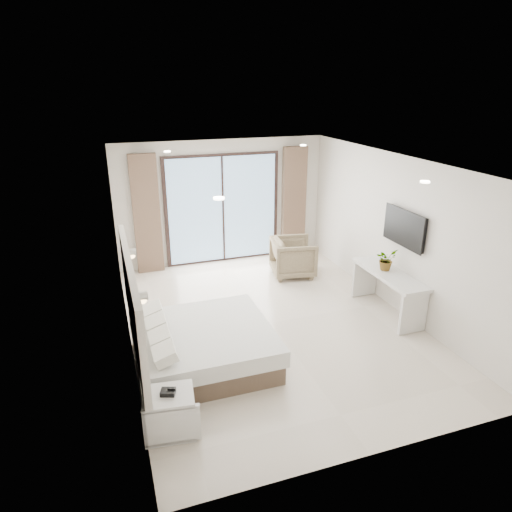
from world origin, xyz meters
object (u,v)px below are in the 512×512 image
object	(u,v)px
bed	(202,346)
nightstand	(169,413)
armchair	(293,255)
console_desk	(388,283)

from	to	relation	value
bed	nightstand	size ratio (longest dim) A/B	3.04
armchair	console_desk	bearing A→B (deg)	-147.03
bed	console_desk	bearing A→B (deg)	7.95
nightstand	console_desk	bearing A→B (deg)	30.22
armchair	bed	bearing A→B (deg)	145.53
nightstand	console_desk	world-z (taller)	console_desk
armchair	nightstand	bearing A→B (deg)	150.16
bed	console_desk	size ratio (longest dim) A/B	1.17
console_desk	armchair	size ratio (longest dim) A/B	1.88
nightstand	armchair	xyz separation A→B (m)	(3.18, 3.81, 0.17)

